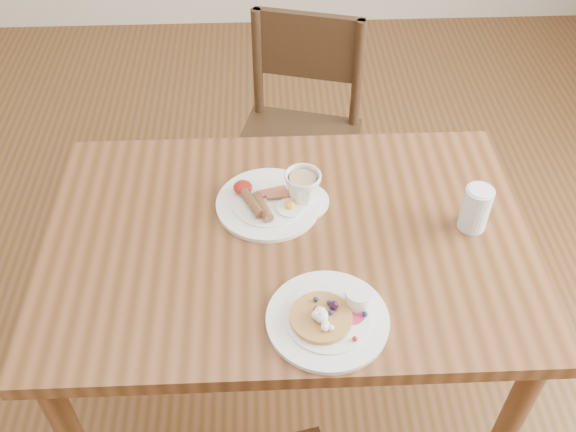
% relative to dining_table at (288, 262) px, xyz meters
% --- Properties ---
extents(ground, '(5.00, 5.00, 0.00)m').
position_rel_dining_table_xyz_m(ground, '(0.00, 0.00, -0.65)').
color(ground, '#4E3116').
rests_on(ground, ground).
extents(dining_table, '(1.20, 0.80, 0.75)m').
position_rel_dining_table_xyz_m(dining_table, '(0.00, 0.00, 0.00)').
color(dining_table, brown).
rests_on(dining_table, ground).
extents(chair_far, '(0.51, 0.51, 0.88)m').
position_rel_dining_table_xyz_m(chair_far, '(0.07, 0.76, -0.16)').
color(chair_far, '#332212').
rests_on(chair_far, ground).
extents(pancake_plate, '(0.27, 0.27, 0.06)m').
position_rel_dining_table_xyz_m(pancake_plate, '(0.08, -0.26, 0.11)').
color(pancake_plate, white).
rests_on(pancake_plate, dining_table).
extents(breakfast_plate, '(0.27, 0.27, 0.04)m').
position_rel_dining_table_xyz_m(breakfast_plate, '(-0.05, 0.11, 0.11)').
color(breakfast_plate, white).
rests_on(breakfast_plate, dining_table).
extents(teacup_saucer, '(0.14, 0.14, 0.10)m').
position_rel_dining_table_xyz_m(teacup_saucer, '(0.04, 0.12, 0.14)').
color(teacup_saucer, white).
rests_on(teacup_saucer, dining_table).
extents(water_glass, '(0.07, 0.07, 0.12)m').
position_rel_dining_table_xyz_m(water_glass, '(0.46, 0.02, 0.16)').
color(water_glass, silver).
rests_on(water_glass, dining_table).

